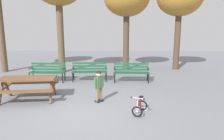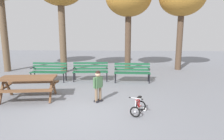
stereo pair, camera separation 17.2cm
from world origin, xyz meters
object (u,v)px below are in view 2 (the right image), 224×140
object	(u,v)px
park_bench_far_left	(49,70)
kids_bicycle	(138,107)
park_bench_right	(132,71)
park_bench_left	(91,70)
child_standing	(98,84)
picnic_table	(28,82)

from	to	relation	value
park_bench_far_left	kids_bicycle	size ratio (longest dim) A/B	2.55
park_bench_far_left	park_bench_right	bearing A→B (deg)	0.22
park_bench_far_left	park_bench_right	xyz separation A→B (m)	(3.80, 0.01, 0.00)
park_bench_left	kids_bicycle	distance (m)	4.18
park_bench_right	kids_bicycle	bearing A→B (deg)	-90.14
child_standing	kids_bicycle	bearing A→B (deg)	-36.54
park_bench_left	child_standing	size ratio (longest dim) A/B	1.57
picnic_table	park_bench_right	xyz separation A→B (m)	(3.61, 2.48, -0.08)
park_bench_right	park_bench_left	bearing A→B (deg)	175.17
park_bench_right	child_standing	distance (m)	2.92
park_bench_right	park_bench_far_left	bearing A→B (deg)	-179.78
park_bench_far_left	child_standing	xyz separation A→B (m)	(2.56, -2.63, 0.10)
park_bench_far_left	kids_bicycle	distance (m)	5.19
kids_bicycle	park_bench_right	bearing A→B (deg)	89.86
park_bench_right	kids_bicycle	distance (m)	3.57
park_bench_far_left	child_standing	bearing A→B (deg)	-45.72
park_bench_left	park_bench_right	bearing A→B (deg)	-4.83
park_bench_left	child_standing	distance (m)	2.89
picnic_table	park_bench_left	bearing A→B (deg)	57.11
park_bench_far_left	child_standing	size ratio (longest dim) A/B	1.55
park_bench_far_left	child_standing	distance (m)	3.67
park_bench_right	picnic_table	bearing A→B (deg)	-145.58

